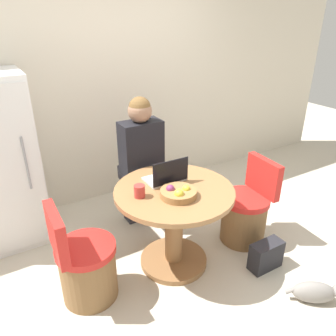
% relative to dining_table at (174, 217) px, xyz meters
% --- Properties ---
extents(ground_plane, '(12.00, 12.00, 0.00)m').
position_rel_dining_table_xyz_m(ground_plane, '(0.06, -0.15, -0.49)').
color(ground_plane, beige).
extents(wall_back, '(7.00, 0.06, 2.60)m').
position_rel_dining_table_xyz_m(wall_back, '(0.06, 1.52, 0.81)').
color(wall_back, beige).
rests_on(wall_back, ground_plane).
extents(dining_table, '(0.99, 0.99, 0.76)m').
position_rel_dining_table_xyz_m(dining_table, '(0.00, 0.00, 0.00)').
color(dining_table, olive).
rests_on(dining_table, ground_plane).
extents(chair_right_side, '(0.46, 0.46, 0.84)m').
position_rel_dining_table_xyz_m(chair_right_side, '(0.79, -0.06, -0.20)').
color(chair_right_side, brown).
rests_on(chair_right_side, ground_plane).
extents(chair_left_side, '(0.46, 0.46, 0.84)m').
position_rel_dining_table_xyz_m(chair_left_side, '(-0.79, 0.02, -0.20)').
color(chair_left_side, brown).
rests_on(chair_left_side, ground_plane).
extents(person_seated, '(0.40, 0.37, 1.38)m').
position_rel_dining_table_xyz_m(person_seated, '(0.04, 0.72, 0.29)').
color(person_seated, '#2D2D38').
rests_on(person_seated, ground_plane).
extents(laptop, '(0.33, 0.22, 0.22)m').
position_rel_dining_table_xyz_m(laptop, '(0.01, 0.15, 0.32)').
color(laptop, '#B7B7BC').
rests_on(laptop, dining_table).
extents(fruit_bowl, '(0.29, 0.29, 0.10)m').
position_rel_dining_table_xyz_m(fruit_bowl, '(-0.04, -0.12, 0.31)').
color(fruit_bowl, olive).
rests_on(fruit_bowl, dining_table).
extents(coffee_cup, '(0.09, 0.09, 0.10)m').
position_rel_dining_table_xyz_m(coffee_cup, '(-0.30, 0.03, 0.32)').
color(coffee_cup, '#B2332D').
rests_on(coffee_cup, dining_table).
extents(cat, '(0.39, 0.32, 0.19)m').
position_rel_dining_table_xyz_m(cat, '(0.72, -0.95, -0.39)').
color(cat, gray).
rests_on(cat, ground_plane).
extents(handbag, '(0.30, 0.14, 0.26)m').
position_rel_dining_table_xyz_m(handbag, '(0.66, -0.47, -0.36)').
color(handbag, '#232328').
rests_on(handbag, ground_plane).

